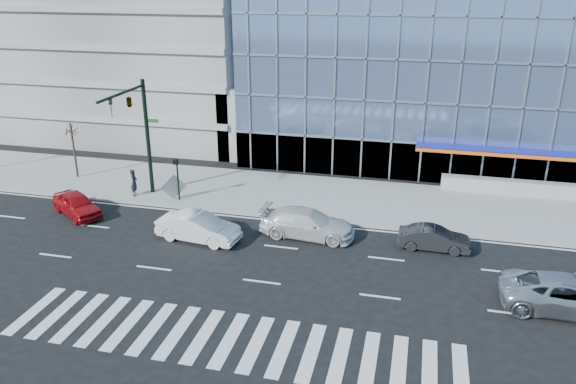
% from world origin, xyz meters
% --- Properties ---
extents(ground, '(160.00, 160.00, 0.00)m').
position_xyz_m(ground, '(0.00, 0.00, 0.00)').
color(ground, black).
rests_on(ground, ground).
extents(sidewalk, '(120.00, 8.00, 0.15)m').
position_xyz_m(sidewalk, '(0.00, 8.00, 0.07)').
color(sidewalk, gray).
rests_on(sidewalk, ground).
extents(theatre_building, '(42.00, 26.00, 15.00)m').
position_xyz_m(theatre_building, '(14.00, 26.00, 7.50)').
color(theatre_building, '#6E87B8').
rests_on(theatre_building, ground).
extents(parking_garage, '(24.00, 24.00, 20.00)m').
position_xyz_m(parking_garage, '(-20.00, 26.00, 10.00)').
color(parking_garage, gray).
rests_on(parking_garage, ground).
extents(ramp_block, '(6.00, 8.00, 6.00)m').
position_xyz_m(ramp_block, '(-6.00, 18.00, 3.00)').
color(ramp_block, gray).
rests_on(ramp_block, ground).
extents(traffic_signal, '(1.14, 5.74, 8.00)m').
position_xyz_m(traffic_signal, '(-11.00, 4.57, 6.16)').
color(traffic_signal, black).
rests_on(traffic_signal, sidewalk).
extents(ped_signal_post, '(0.30, 0.33, 3.00)m').
position_xyz_m(ped_signal_post, '(-8.50, 4.94, 2.14)').
color(ped_signal_post, black).
rests_on(ped_signal_post, sidewalk).
extents(street_tree_near, '(1.10, 1.10, 4.23)m').
position_xyz_m(street_tree_near, '(-18.00, 7.50, 3.78)').
color(street_tree_near, '#332319').
rests_on(street_tree_near, sidewalk).
extents(silver_suv, '(6.05, 2.81, 1.68)m').
position_xyz_m(silver_suv, '(14.51, -3.12, 0.84)').
color(silver_suv, silver).
rests_on(silver_suv, ground).
extents(white_suv, '(5.78, 2.56, 1.65)m').
position_xyz_m(white_suv, '(1.16, 1.80, 0.82)').
color(white_suv, silver).
rests_on(white_suv, ground).
extents(white_sedan, '(5.13, 2.31, 1.63)m').
position_xyz_m(white_sedan, '(-4.95, -0.24, 0.82)').
color(white_sedan, silver).
rests_on(white_sedan, ground).
extents(dark_sedan, '(4.06, 1.45, 1.33)m').
position_xyz_m(dark_sedan, '(8.51, 1.83, 0.67)').
color(dark_sedan, black).
rests_on(dark_sedan, ground).
extents(red_sedan, '(4.62, 3.83, 1.49)m').
position_xyz_m(red_sedan, '(-14.02, 1.35, 0.74)').
color(red_sedan, '#A10C13').
rests_on(red_sedan, ground).
extents(pedestrian, '(0.60, 0.78, 1.90)m').
position_xyz_m(pedestrian, '(-11.86, 5.06, 1.10)').
color(pedestrian, black).
rests_on(pedestrian, sidewalk).
extents(tilted_panel, '(1.45, 1.22, 1.83)m').
position_xyz_m(tilted_panel, '(-8.86, 5.00, 1.07)').
color(tilted_panel, '#9A9A9A').
rests_on(tilted_panel, sidewalk).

